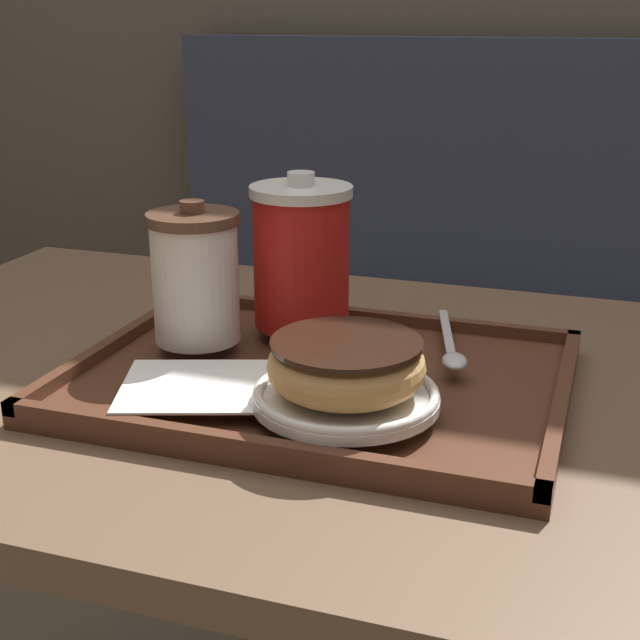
{
  "coord_description": "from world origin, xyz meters",
  "views": [
    {
      "loc": [
        0.26,
        -0.72,
        1.04
      ],
      "look_at": [
        0.03,
        -0.03,
        0.79
      ],
      "focal_mm": 50.0,
      "sensor_mm": 36.0,
      "label": 1
    }
  ],
  "objects_px": {
    "coffee_cup_front": "(195,276)",
    "donut_chocolate_glazed": "(346,364)",
    "spoon": "(451,353)",
    "coffee_cup_rear": "(301,256)"
  },
  "relations": [
    {
      "from": "coffee_cup_front",
      "to": "coffee_cup_rear",
      "type": "bearing_deg",
      "value": 42.31
    },
    {
      "from": "donut_chocolate_glazed",
      "to": "spoon",
      "type": "distance_m",
      "value": 0.14
    },
    {
      "from": "coffee_cup_rear",
      "to": "donut_chocolate_glazed",
      "type": "height_order",
      "value": "coffee_cup_rear"
    },
    {
      "from": "coffee_cup_front",
      "to": "coffee_cup_rear",
      "type": "height_order",
      "value": "coffee_cup_rear"
    },
    {
      "from": "coffee_cup_front",
      "to": "coffee_cup_rear",
      "type": "distance_m",
      "value": 0.11
    },
    {
      "from": "coffee_cup_front",
      "to": "donut_chocolate_glazed",
      "type": "height_order",
      "value": "coffee_cup_front"
    },
    {
      "from": "spoon",
      "to": "coffee_cup_rear",
      "type": "bearing_deg",
      "value": -119.64
    },
    {
      "from": "coffee_cup_front",
      "to": "donut_chocolate_glazed",
      "type": "relative_size",
      "value": 1.07
    },
    {
      "from": "donut_chocolate_glazed",
      "to": "spoon",
      "type": "height_order",
      "value": "donut_chocolate_glazed"
    },
    {
      "from": "coffee_cup_front",
      "to": "spoon",
      "type": "distance_m",
      "value": 0.24
    }
  ]
}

